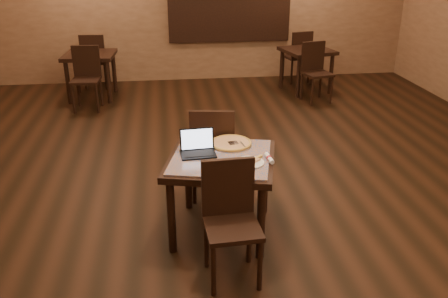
{
  "coord_description": "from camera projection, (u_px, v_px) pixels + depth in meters",
  "views": [
    {
      "loc": [
        -0.79,
        -4.26,
        2.47
      ],
      "look_at": [
        -0.31,
        -0.54,
        0.85
      ],
      "focal_mm": 38.0,
      "sensor_mm": 36.0,
      "label": 1
    }
  ],
  "objects": [
    {
      "name": "ground",
      "position": [
        247.0,
        202.0,
        4.95
      ],
      "size": [
        10.0,
        10.0,
        0.0
      ],
      "primitive_type": "plane",
      "color": "black",
      "rests_on": "ground"
    },
    {
      "name": "wall_back",
      "position": [
        203.0,
        1.0,
        8.91
      ],
      "size": [
        8.0,
        0.02,
        3.0
      ],
      "primitive_type": "cube",
      "color": "#936B4B",
      "rests_on": "ground"
    },
    {
      "name": "tiled_table",
      "position": [
        221.0,
        167.0,
        4.2
      ],
      "size": [
        1.12,
        1.12,
        0.76
      ],
      "rotation": [
        0.0,
        0.0,
        -0.25
      ],
      "color": "black",
      "rests_on": "ground"
    },
    {
      "name": "chair_main_near",
      "position": [
        230.0,
        214.0,
        3.69
      ],
      "size": [
        0.44,
        0.44,
        0.97
      ],
      "rotation": [
        0.0,
        0.0,
        0.05
      ],
      "color": "black",
      "rests_on": "ground"
    },
    {
      "name": "chair_main_far",
      "position": [
        213.0,
        149.0,
        4.79
      ],
      "size": [
        0.5,
        0.5,
        1.01
      ],
      "rotation": [
        0.0,
        0.0,
        3.0
      ],
      "color": "black",
      "rests_on": "ground"
    },
    {
      "name": "laptop",
      "position": [
        198.0,
        147.0,
        4.21
      ],
      "size": [
        0.32,
        0.26,
        0.21
      ],
      "rotation": [
        0.0,
        0.0,
        0.07
      ],
      "color": "black",
      "rests_on": "tiled_table"
    },
    {
      "name": "plate",
      "position": [
        250.0,
        163.0,
        4.02
      ],
      "size": [
        0.25,
        0.25,
        0.01
      ],
      "primitive_type": "cylinder",
      "color": "white",
      "rests_on": "tiled_table"
    },
    {
      "name": "pizza_slice",
      "position": [
        250.0,
        161.0,
        4.01
      ],
      "size": [
        0.29,
        0.29,
        0.02
      ],
      "primitive_type": null,
      "rotation": [
        0.0,
        0.0,
        0.71
      ],
      "color": "beige",
      "rests_on": "plate"
    },
    {
      "name": "pizza_pan",
      "position": [
        231.0,
        144.0,
        4.39
      ],
      "size": [
        0.4,
        0.4,
        0.01
      ],
      "primitive_type": "cylinder",
      "color": "silver",
      "rests_on": "tiled_table"
    },
    {
      "name": "pizza_whole",
      "position": [
        231.0,
        143.0,
        4.39
      ],
      "size": [
        0.38,
        0.38,
        0.03
      ],
      "color": "beige",
      "rests_on": "pizza_pan"
    },
    {
      "name": "spatula",
      "position": [
        233.0,
        143.0,
        4.37
      ],
      "size": [
        0.12,
        0.23,
        0.01
      ],
      "primitive_type": "cube",
      "rotation": [
        0.0,
        0.0,
        0.17
      ],
      "color": "silver",
      "rests_on": "pizza_whole"
    },
    {
      "name": "napkin_roll",
      "position": [
        269.0,
        158.0,
        4.07
      ],
      "size": [
        0.05,
        0.18,
        0.04
      ],
      "rotation": [
        0.0,
        0.0,
        0.07
      ],
      "color": "white",
      "rests_on": "tiled_table"
    },
    {
      "name": "other_table_a",
      "position": [
        307.0,
        56.0,
        8.47
      ],
      "size": [
        0.97,
        0.97,
        0.76
      ],
      "rotation": [
        0.0,
        0.0,
        0.22
      ],
      "color": "black",
      "rests_on": "ground"
    },
    {
      "name": "other_table_a_chair_near",
      "position": [
        315.0,
        68.0,
        7.98
      ],
      "size": [
        0.51,
        0.51,
        0.99
      ],
      "rotation": [
        0.0,
        0.0,
        0.22
      ],
      "color": "black",
      "rests_on": "ground"
    },
    {
      "name": "other_table_a_chair_far",
      "position": [
        299.0,
        54.0,
        9.03
      ],
      "size": [
        0.51,
        0.51,
        0.99
      ],
      "rotation": [
        0.0,
        0.0,
        3.36
      ],
      "color": "black",
      "rests_on": "ground"
    },
    {
      "name": "other_table_b",
      "position": [
        90.0,
        61.0,
        8.08
      ],
      "size": [
        0.88,
        0.88,
        0.78
      ],
      "rotation": [
        0.0,
        0.0,
        -0.07
      ],
      "color": "black",
      "rests_on": "ground"
    },
    {
      "name": "other_table_b_chair_near",
      "position": [
        86.0,
        74.0,
        7.58
      ],
      "size": [
        0.46,
        0.46,
        1.0
      ],
      "rotation": [
        0.0,
        0.0,
        -0.07
      ],
      "color": "black",
      "rests_on": "ground"
    },
    {
      "name": "other_table_b_chair_far",
      "position": [
        94.0,
        58.0,
        8.64
      ],
      "size": [
        0.46,
        0.46,
        1.0
      ],
      "rotation": [
        0.0,
        0.0,
        3.08
      ],
      "color": "black",
      "rests_on": "ground"
    }
  ]
}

